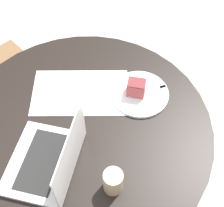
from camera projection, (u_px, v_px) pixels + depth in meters
ground_plane at (93, 194)px, 1.83m from camera, size 12.00×12.00×0.00m
dining_table at (85, 145)px, 1.34m from camera, size 1.01×1.01×0.77m
paper_document at (79, 92)px, 1.30m from camera, size 0.42×0.28×0.00m
plate at (140, 94)px, 1.29m from camera, size 0.24×0.24×0.01m
cake_slice at (136, 88)px, 1.26m from camera, size 0.09×0.08×0.07m
fork at (151, 90)px, 1.29m from camera, size 0.17×0.06×0.00m
coffee_glass at (113, 181)px, 1.02m from camera, size 0.07×0.07×0.10m
laptop at (50, 160)px, 1.08m from camera, size 0.32×0.35×0.23m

